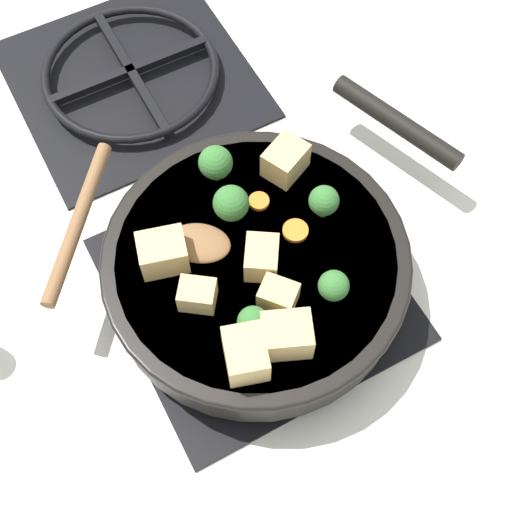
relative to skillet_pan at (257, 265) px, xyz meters
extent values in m
plane|color=silver|center=(0.00, 0.00, -0.06)|extent=(2.40, 2.40, 0.00)
cube|color=black|center=(0.00, 0.00, -0.05)|extent=(0.31, 0.31, 0.01)
torus|color=black|center=(0.00, 0.00, -0.04)|extent=(0.24, 0.24, 0.01)
cube|color=black|center=(0.00, 0.00, -0.04)|extent=(0.01, 0.23, 0.01)
cube|color=black|center=(0.00, 0.00, -0.04)|extent=(0.23, 0.01, 0.01)
cube|color=black|center=(0.00, 0.36, -0.05)|extent=(0.31, 0.31, 0.01)
torus|color=black|center=(0.00, 0.36, -0.04)|extent=(0.24, 0.24, 0.01)
cube|color=black|center=(0.00, 0.36, -0.04)|extent=(0.01, 0.23, 0.01)
cube|color=black|center=(0.00, 0.36, -0.04)|extent=(0.23, 0.01, 0.01)
cylinder|color=black|center=(0.00, 0.00, 0.00)|extent=(0.33, 0.33, 0.06)
cylinder|color=brown|center=(0.00, 0.00, 0.00)|extent=(0.30, 0.30, 0.05)
torus|color=black|center=(0.00, 0.00, 0.02)|extent=(0.34, 0.34, 0.01)
cylinder|color=black|center=(0.24, 0.09, 0.01)|extent=(0.08, 0.18, 0.02)
ellipsoid|color=brown|center=(-0.05, 0.04, 0.03)|extent=(0.08, 0.08, 0.01)
cylinder|color=brown|center=(-0.15, 0.12, 0.03)|extent=(0.14, 0.17, 0.02)
cube|color=#DBB770|center=(-0.01, -0.06, 0.04)|extent=(0.05, 0.05, 0.03)
cube|color=#DBB770|center=(0.08, 0.08, 0.04)|extent=(0.06, 0.05, 0.04)
cube|color=#DBB770|center=(-0.07, -0.10, 0.05)|extent=(0.05, 0.06, 0.04)
cube|color=#DBB770|center=(-0.02, -0.10, 0.05)|extent=(0.06, 0.06, 0.04)
cube|color=#DBB770|center=(-0.09, 0.04, 0.05)|extent=(0.06, 0.05, 0.04)
cube|color=#DBB770|center=(-0.08, -0.02, 0.04)|extent=(0.05, 0.05, 0.03)
cube|color=#DBB770|center=(0.00, -0.01, 0.04)|extent=(0.05, 0.05, 0.03)
cylinder|color=#709956|center=(0.05, -0.08, 0.03)|extent=(0.01, 0.01, 0.01)
sphere|color=#387533|center=(0.05, -0.08, 0.05)|extent=(0.03, 0.03, 0.03)
cylinder|color=#709956|center=(0.00, 0.06, 0.03)|extent=(0.01, 0.01, 0.01)
sphere|color=#387533|center=(0.00, 0.06, 0.05)|extent=(0.04, 0.04, 0.04)
cylinder|color=#709956|center=(0.09, 0.01, 0.03)|extent=(0.01, 0.01, 0.01)
sphere|color=#387533|center=(0.09, 0.01, 0.05)|extent=(0.03, 0.03, 0.03)
cylinder|color=#709956|center=(0.01, 0.11, 0.03)|extent=(0.01, 0.01, 0.01)
sphere|color=#387533|center=(0.01, 0.11, 0.05)|extent=(0.04, 0.04, 0.04)
cylinder|color=#709956|center=(-0.05, -0.07, 0.03)|extent=(0.01, 0.01, 0.01)
sphere|color=#387533|center=(-0.05, -0.07, 0.05)|extent=(0.03, 0.03, 0.03)
cylinder|color=orange|center=(0.03, 0.06, 0.03)|extent=(0.02, 0.02, 0.01)
cylinder|color=orange|center=(0.05, 0.01, 0.03)|extent=(0.03, 0.03, 0.01)
camera|label=1|loc=(-0.17, -0.31, 0.70)|focal=50.00mm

